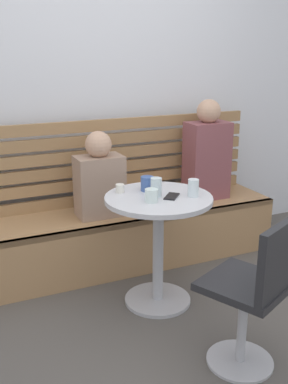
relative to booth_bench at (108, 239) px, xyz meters
name	(u,v)px	position (x,y,z in m)	size (l,w,h in m)	color
ground	(183,354)	(0.00, -1.20, -0.22)	(8.00, 8.00, 0.00)	#514C47
back_wall	(85,72)	(0.00, 0.44, 1.23)	(5.20, 0.10, 2.90)	silver
booth_bench	(108,239)	(0.00, 0.00, 0.00)	(2.70, 0.52, 0.44)	#A87C51
booth_backrest	(96,162)	(0.00, 0.24, 0.56)	(2.65, 0.04, 0.67)	#9A7249
cafe_table	(158,229)	(0.12, -0.63, 0.30)	(0.68, 0.68, 0.74)	#ADADB2
white_chair	(257,290)	(0.27, -1.44, 0.24)	(0.53, 0.53, 0.85)	#ADADB2
person_adult	(207,154)	(0.87, 0.02, 0.58)	(0.34, 0.22, 0.81)	brown
person_child_left	(99,179)	(-0.07, -0.02, 0.50)	(0.34, 0.22, 0.63)	#9E7F6B
cup_glass_tall	(156,187)	(0.10, -0.62, 0.58)	(0.07, 0.07, 0.12)	silver
cup_espresso_small	(120,188)	(-0.07, -0.46, 0.55)	(0.06, 0.06, 0.06)	silver
cup_water_clear	(193,188)	(0.31, -0.72, 0.57)	(0.07, 0.07, 0.11)	white
cup_glass_short	(151,195)	(0.03, -0.71, 0.56)	(0.08, 0.08, 0.08)	silver
cup_mug_blue	(147,184)	(0.10, -0.49, 0.57)	(0.08, 0.08, 0.10)	#3D5B9E
phone_on_table	(172,196)	(0.19, -0.67, 0.52)	(0.07, 0.14, 0.01)	black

